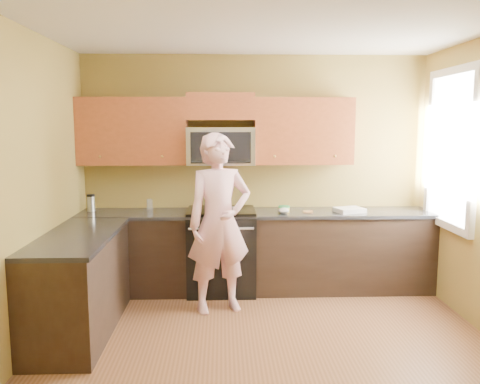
{
  "coord_description": "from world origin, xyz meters",
  "views": [
    {
      "loc": [
        -0.38,
        -3.79,
        1.91
      ],
      "look_at": [
        -0.2,
        1.3,
        1.2
      ],
      "focal_mm": 36.76,
      "sensor_mm": 36.0,
      "label": 1
    }
  ],
  "objects_px": {
    "woman": "(219,223)",
    "frying_pan": "(221,212)",
    "stove": "(221,250)",
    "travel_mug": "(91,211)",
    "microwave": "(221,164)",
    "butter_tub": "(284,212)"
  },
  "relations": [
    {
      "from": "woman",
      "to": "frying_pan",
      "type": "height_order",
      "value": "woman"
    },
    {
      "from": "stove",
      "to": "woman",
      "type": "height_order",
      "value": "woman"
    },
    {
      "from": "frying_pan",
      "to": "travel_mug",
      "type": "xyz_separation_m",
      "value": [
        -1.48,
        0.29,
        -0.03
      ]
    },
    {
      "from": "woman",
      "to": "microwave",
      "type": "bearing_deg",
      "value": 70.55
    },
    {
      "from": "stove",
      "to": "frying_pan",
      "type": "relative_size",
      "value": 1.96
    },
    {
      "from": "stove",
      "to": "frying_pan",
      "type": "distance_m",
      "value": 0.51
    },
    {
      "from": "stove",
      "to": "microwave",
      "type": "height_order",
      "value": "microwave"
    },
    {
      "from": "frying_pan",
      "to": "stove",
      "type": "bearing_deg",
      "value": 108.22
    },
    {
      "from": "microwave",
      "to": "woman",
      "type": "relative_size",
      "value": 0.42
    },
    {
      "from": "frying_pan",
      "to": "travel_mug",
      "type": "distance_m",
      "value": 1.51
    },
    {
      "from": "woman",
      "to": "travel_mug",
      "type": "distance_m",
      "value": 1.62
    },
    {
      "from": "frying_pan",
      "to": "woman",
      "type": "bearing_deg",
      "value": -76.01
    },
    {
      "from": "stove",
      "to": "butter_tub",
      "type": "distance_m",
      "value": 0.84
    },
    {
      "from": "travel_mug",
      "to": "stove",
      "type": "bearing_deg",
      "value": -4.09
    },
    {
      "from": "frying_pan",
      "to": "butter_tub",
      "type": "relative_size",
      "value": 3.81
    },
    {
      "from": "woman",
      "to": "frying_pan",
      "type": "relative_size",
      "value": 3.77
    },
    {
      "from": "stove",
      "to": "woman",
      "type": "relative_size",
      "value": 0.52
    },
    {
      "from": "frying_pan",
      "to": "butter_tub",
      "type": "xyz_separation_m",
      "value": [
        0.71,
        0.16,
        -0.03
      ]
    },
    {
      "from": "frying_pan",
      "to": "butter_tub",
      "type": "distance_m",
      "value": 0.72
    },
    {
      "from": "woman",
      "to": "butter_tub",
      "type": "xyz_separation_m",
      "value": [
        0.73,
        0.55,
        0.01
      ]
    },
    {
      "from": "microwave",
      "to": "woman",
      "type": "height_order",
      "value": "woman"
    },
    {
      "from": "stove",
      "to": "butter_tub",
      "type": "xyz_separation_m",
      "value": [
        0.71,
        -0.03,
        0.45
      ]
    }
  ]
}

